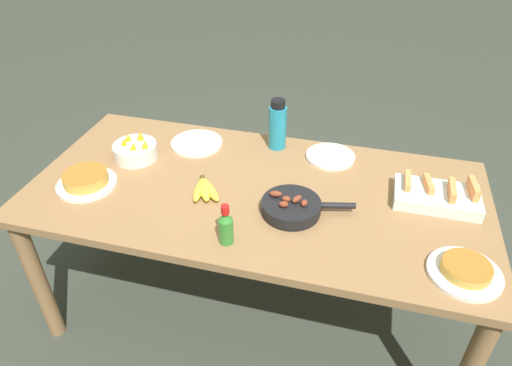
{
  "coord_description": "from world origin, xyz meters",
  "views": [
    {
      "loc": [
        0.39,
        -1.46,
        1.85
      ],
      "look_at": [
        0.0,
        0.0,
        0.76
      ],
      "focal_mm": 32.0,
      "sensor_mm": 36.0,
      "label": 1
    }
  ],
  "objects_px": {
    "melon_tray": "(437,196)",
    "frittata_plate_side": "(465,271)",
    "empty_plate_far_left": "(197,143)",
    "water_bottle": "(278,125)",
    "skillet": "(292,207)",
    "fruit_bowl_mango": "(135,150)",
    "empty_plate_near_front": "(330,156)",
    "frittata_plate_center": "(86,180)",
    "banana_bunch": "(205,189)",
    "hot_sauce_bottle": "(226,226)"
  },
  "relations": [
    {
      "from": "melon_tray",
      "to": "frittata_plate_side",
      "type": "relative_size",
      "value": 1.36
    },
    {
      "from": "empty_plate_far_left",
      "to": "water_bottle",
      "type": "relative_size",
      "value": 1.02
    },
    {
      "from": "skillet",
      "to": "fruit_bowl_mango",
      "type": "distance_m",
      "value": 0.79
    },
    {
      "from": "frittata_plate_side",
      "to": "empty_plate_near_front",
      "type": "relative_size",
      "value": 1.08
    },
    {
      "from": "frittata_plate_center",
      "to": "empty_plate_far_left",
      "type": "distance_m",
      "value": 0.54
    },
    {
      "from": "melon_tray",
      "to": "water_bottle",
      "type": "height_order",
      "value": "water_bottle"
    },
    {
      "from": "banana_bunch",
      "to": "water_bottle",
      "type": "height_order",
      "value": "water_bottle"
    },
    {
      "from": "empty_plate_far_left",
      "to": "fruit_bowl_mango",
      "type": "bearing_deg",
      "value": -141.8
    },
    {
      "from": "fruit_bowl_mango",
      "to": "hot_sauce_bottle",
      "type": "bearing_deg",
      "value": -36.85
    },
    {
      "from": "frittata_plate_side",
      "to": "empty_plate_far_left",
      "type": "height_order",
      "value": "frittata_plate_side"
    },
    {
      "from": "empty_plate_near_front",
      "to": "melon_tray",
      "type": "bearing_deg",
      "value": -25.91
    },
    {
      "from": "frittata_plate_center",
      "to": "frittata_plate_side",
      "type": "distance_m",
      "value": 1.47
    },
    {
      "from": "melon_tray",
      "to": "hot_sauce_bottle",
      "type": "bearing_deg",
      "value": -149.58
    },
    {
      "from": "frittata_plate_center",
      "to": "hot_sauce_bottle",
      "type": "height_order",
      "value": "hot_sauce_bottle"
    },
    {
      "from": "melon_tray",
      "to": "skillet",
      "type": "bearing_deg",
      "value": -158.61
    },
    {
      "from": "frittata_plate_center",
      "to": "water_bottle",
      "type": "relative_size",
      "value": 1.03
    },
    {
      "from": "skillet",
      "to": "water_bottle",
      "type": "xyz_separation_m",
      "value": [
        -0.16,
        0.46,
        0.09
      ]
    },
    {
      "from": "fruit_bowl_mango",
      "to": "banana_bunch",
      "type": "bearing_deg",
      "value": -23.84
    },
    {
      "from": "melon_tray",
      "to": "frittata_plate_center",
      "type": "bearing_deg",
      "value": -169.59
    },
    {
      "from": "melon_tray",
      "to": "fruit_bowl_mango",
      "type": "relative_size",
      "value": 1.68
    },
    {
      "from": "frittata_plate_side",
      "to": "fruit_bowl_mango",
      "type": "height_order",
      "value": "fruit_bowl_mango"
    },
    {
      "from": "frittata_plate_side",
      "to": "banana_bunch",
      "type": "bearing_deg",
      "value": 168.16
    },
    {
      "from": "frittata_plate_center",
      "to": "melon_tray",
      "type": "bearing_deg",
      "value": 10.41
    },
    {
      "from": "empty_plate_far_left",
      "to": "hot_sauce_bottle",
      "type": "bearing_deg",
      "value": -60.33
    },
    {
      "from": "banana_bunch",
      "to": "empty_plate_near_front",
      "type": "xyz_separation_m",
      "value": [
        0.46,
        0.4,
        -0.01
      ]
    },
    {
      "from": "skillet",
      "to": "hot_sauce_bottle",
      "type": "relative_size",
      "value": 2.19
    },
    {
      "from": "empty_plate_near_front",
      "to": "hot_sauce_bottle",
      "type": "xyz_separation_m",
      "value": [
        -0.29,
        -0.65,
        0.06
      ]
    },
    {
      "from": "melon_tray",
      "to": "banana_bunch",
      "type": "bearing_deg",
      "value": -168.8
    },
    {
      "from": "water_bottle",
      "to": "banana_bunch",
      "type": "bearing_deg",
      "value": -114.99
    },
    {
      "from": "empty_plate_near_front",
      "to": "water_bottle",
      "type": "distance_m",
      "value": 0.28
    },
    {
      "from": "water_bottle",
      "to": "hot_sauce_bottle",
      "type": "relative_size",
      "value": 1.48
    },
    {
      "from": "frittata_plate_side",
      "to": "hot_sauce_bottle",
      "type": "distance_m",
      "value": 0.8
    },
    {
      "from": "fruit_bowl_mango",
      "to": "melon_tray",
      "type": "bearing_deg",
      "value": 0.23
    },
    {
      "from": "melon_tray",
      "to": "fruit_bowl_mango",
      "type": "xyz_separation_m",
      "value": [
        -1.3,
        -0.01,
        0.01
      ]
    },
    {
      "from": "hot_sauce_bottle",
      "to": "empty_plate_near_front",
      "type": "bearing_deg",
      "value": 66.17
    },
    {
      "from": "banana_bunch",
      "to": "melon_tray",
      "type": "height_order",
      "value": "melon_tray"
    },
    {
      "from": "banana_bunch",
      "to": "skillet",
      "type": "distance_m",
      "value": 0.37
    },
    {
      "from": "melon_tray",
      "to": "frittata_plate_side",
      "type": "xyz_separation_m",
      "value": [
        0.07,
        -0.38,
        -0.01
      ]
    },
    {
      "from": "frittata_plate_center",
      "to": "empty_plate_far_left",
      "type": "height_order",
      "value": "frittata_plate_center"
    },
    {
      "from": "banana_bunch",
      "to": "frittata_plate_side",
      "type": "height_order",
      "value": "frittata_plate_side"
    },
    {
      "from": "melon_tray",
      "to": "frittata_plate_side",
      "type": "distance_m",
      "value": 0.39
    },
    {
      "from": "frittata_plate_center",
      "to": "banana_bunch",
      "type": "bearing_deg",
      "value": 8.95
    },
    {
      "from": "frittata_plate_center",
      "to": "frittata_plate_side",
      "type": "relative_size",
      "value": 1.02
    },
    {
      "from": "skillet",
      "to": "hot_sauce_bottle",
      "type": "bearing_deg",
      "value": -144.95
    },
    {
      "from": "banana_bunch",
      "to": "water_bottle",
      "type": "distance_m",
      "value": 0.49
    },
    {
      "from": "frittata_plate_center",
      "to": "hot_sauce_bottle",
      "type": "bearing_deg",
      "value": -14.6
    },
    {
      "from": "empty_plate_near_front",
      "to": "empty_plate_far_left",
      "type": "height_order",
      "value": "same"
    },
    {
      "from": "melon_tray",
      "to": "skillet",
      "type": "distance_m",
      "value": 0.58
    },
    {
      "from": "frittata_plate_side",
      "to": "frittata_plate_center",
      "type": "bearing_deg",
      "value": 175.06
    },
    {
      "from": "melon_tray",
      "to": "frittata_plate_center",
      "type": "relative_size",
      "value": 1.33
    }
  ]
}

